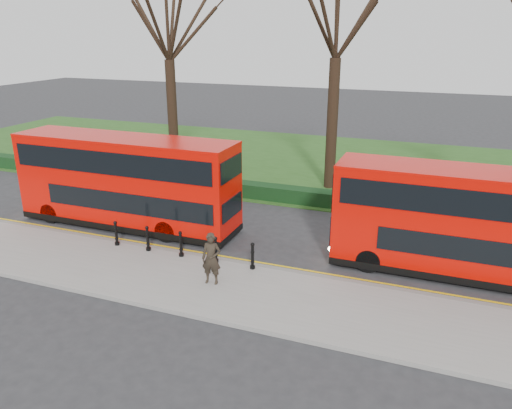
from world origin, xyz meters
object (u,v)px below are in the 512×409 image
at_px(bus_lead, 126,182).
at_px(bus_rear, 476,225).
at_px(bollard_row, 181,244).
at_px(pedestrian, 211,259).

height_order(bus_lead, bus_rear, bus_lead).
relative_size(bollard_row, pedestrian, 3.31).
bearing_deg(bus_lead, pedestrian, -32.60).
height_order(bollard_row, pedestrian, pedestrian).
bearing_deg(bus_lead, bollard_row, -30.48).
xyz_separation_m(bus_lead, pedestrian, (6.10, -3.90, -0.99)).
bearing_deg(bollard_row, pedestrian, -36.45).
xyz_separation_m(bollard_row, bus_lead, (-4.02, 2.37, 1.43)).
xyz_separation_m(bus_lead, bus_rear, (14.56, 0.21, -0.07)).
bearing_deg(bus_lead, bus_rear, 0.83).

